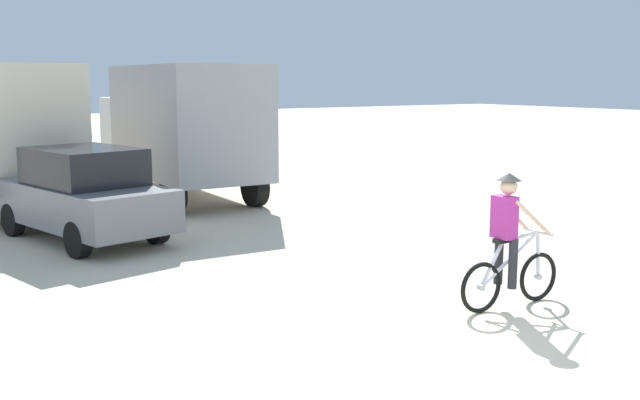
{
  "coord_description": "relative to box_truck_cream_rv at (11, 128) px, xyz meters",
  "views": [
    {
      "loc": [
        -5.99,
        -5.75,
        3.03
      ],
      "look_at": [
        0.44,
        4.13,
        1.1
      ],
      "focal_mm": 41.71,
      "sensor_mm": 36.0,
      "label": 1
    }
  ],
  "objects": [
    {
      "name": "ground_plane",
      "position": [
        2.48,
        -13.11,
        -1.87
      ],
      "size": [
        120.0,
        120.0,
        0.0
      ],
      "primitive_type": "plane",
      "color": "beige"
    },
    {
      "name": "box_truck_cream_rv",
      "position": [
        0.0,
        0.0,
        0.0
      ],
      "size": [
        2.84,
        6.9,
        3.35
      ],
      "color": "beige",
      "rests_on": "ground"
    },
    {
      "name": "box_truck_grey_hauler",
      "position": [
        3.86,
        -0.95,
        0.0
      ],
      "size": [
        2.64,
        6.84,
        3.35
      ],
      "color": "#9E9EA3",
      "rests_on": "ground"
    },
    {
      "name": "sedan_parked",
      "position": [
        0.28,
        -4.83,
        -0.99
      ],
      "size": [
        2.61,
        4.48,
        1.76
      ],
      "color": "slate",
      "rests_on": "ground"
    },
    {
      "name": "cyclist_orange_shirt",
      "position": [
        3.82,
        -12.18,
        -1.03
      ],
      "size": [
        1.73,
        0.52,
        1.82
      ],
      "color": "black",
      "rests_on": "ground"
    }
  ]
}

